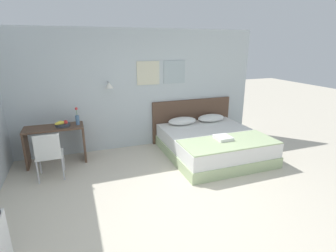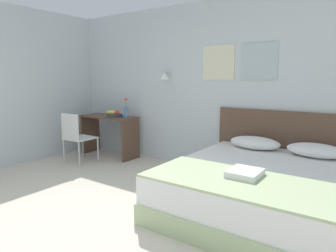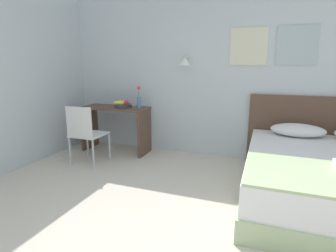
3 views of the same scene
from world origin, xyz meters
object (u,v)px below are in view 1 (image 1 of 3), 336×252
object	(u,v)px
desk_chair	(49,153)
flower_vase	(77,118)
fruit_bowl	(62,124)
pillow_right	(211,118)
folded_towel_near_foot	(223,138)
headboard	(192,120)
throw_blanket	(229,142)
pillow_left	(182,121)
bed	(213,144)
desk	(55,138)

from	to	relation	value
desk_chair	flower_vase	bearing A→B (deg)	52.72
fruit_bowl	pillow_right	bearing A→B (deg)	1.23
pillow_right	flower_vase	distance (m)	3.10
pillow_right	folded_towel_near_foot	bearing A→B (deg)	-108.72
headboard	folded_towel_near_foot	xyz separation A→B (m)	(-0.04, -1.54, 0.05)
throw_blanket	pillow_left	bearing A→B (deg)	105.20
bed	desk_chair	xyz separation A→B (m)	(-3.23, 0.03, 0.26)
headboard	flower_vase	distance (m)	2.75
headboard	throw_blanket	size ratio (longest dim) A/B	1.09
throw_blanket	flower_vase	distance (m)	3.04
bed	desk	xyz separation A→B (m)	(-3.16, 0.75, 0.27)
bed	folded_towel_near_foot	distance (m)	0.56
bed	pillow_left	distance (m)	0.95
pillow_right	desk	world-z (taller)	desk
pillow_right	flower_vase	xyz separation A→B (m)	(-3.08, -0.06, 0.30)
pillow_right	desk	size ratio (longest dim) A/B	0.61
desk	headboard	bearing A→B (deg)	5.86
pillow_right	desk_chair	xyz separation A→B (m)	(-3.62, -0.76, -0.08)
headboard	folded_towel_near_foot	distance (m)	1.54
fruit_bowl	flower_vase	xyz separation A→B (m)	(0.29, 0.01, 0.09)
pillow_right	folded_towel_near_foot	world-z (taller)	pillow_right
bed	flower_vase	size ratio (longest dim) A/B	5.79
headboard	throw_blanket	distance (m)	1.68
bed	desk_chair	size ratio (longest dim) A/B	2.39
folded_towel_near_foot	fruit_bowl	xyz separation A→B (m)	(-2.94, 1.19, 0.25)
pillow_right	desk_chair	bearing A→B (deg)	-168.08
headboard	fruit_bowl	distance (m)	3.02
throw_blanket	desk	bearing A→B (deg)	156.74
pillow_left	folded_towel_near_foot	xyz separation A→B (m)	(0.34, -1.26, -0.03)
flower_vase	pillow_right	bearing A→B (deg)	1.14
desk	bed	bearing A→B (deg)	-13.37
throw_blanket	desk	distance (m)	3.44
fruit_bowl	throw_blanket	bearing A→B (deg)	-24.02
headboard	desk	size ratio (longest dim) A/B	1.84
headboard	flower_vase	bearing A→B (deg)	-172.86
headboard	desk_chair	world-z (taller)	headboard
throw_blanket	desk_chair	distance (m)	3.30
desk_chair	fruit_bowl	bearing A→B (deg)	70.50
desk	desk_chair	world-z (taller)	desk_chair
pillow_right	flower_vase	world-z (taller)	flower_vase
pillow_left	fruit_bowl	world-z (taller)	fruit_bowl
bed	pillow_right	bearing A→B (deg)	64.44
bed	pillow_left	bearing A→B (deg)	115.56
bed	folded_towel_near_foot	size ratio (longest dim) A/B	6.28
pillow_left	fruit_bowl	bearing A→B (deg)	-178.41
folded_towel_near_foot	flower_vase	bearing A→B (deg)	155.74
headboard	pillow_right	bearing A→B (deg)	-35.96
bed	desk_chair	distance (m)	3.25
folded_towel_near_foot	desk_chair	xyz separation A→B (m)	(-3.19, 0.49, -0.05)
fruit_bowl	flower_vase	size ratio (longest dim) A/B	0.81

